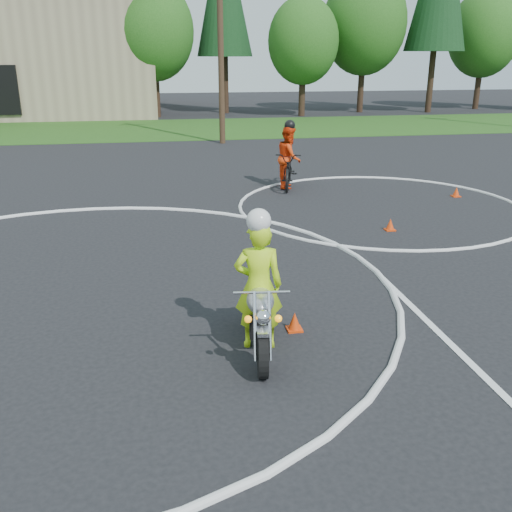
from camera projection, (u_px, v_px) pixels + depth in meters
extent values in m
plane|color=black|center=(34.00, 380.00, 7.64)|extent=(120.00, 120.00, 0.00)
cube|color=#1E4714|center=(124.00, 130.00, 32.71)|extent=(120.00, 10.00, 0.02)
torus|color=silver|center=(65.00, 293.00, 10.43)|extent=(12.12, 12.12, 0.12)
torus|color=silver|center=(379.00, 206.00, 16.36)|extent=(8.10, 8.10, 0.10)
cylinder|color=black|center=(263.00, 354.00, 7.64)|extent=(0.21, 0.67, 0.65)
cylinder|color=black|center=(257.00, 307.00, 9.08)|extent=(0.21, 0.67, 0.65)
cube|color=black|center=(259.00, 320.00, 8.37)|extent=(0.38, 0.63, 0.33)
ellipsoid|color=#B2B2B7|center=(260.00, 300.00, 8.03)|extent=(0.48, 0.74, 0.31)
cube|color=black|center=(258.00, 288.00, 8.56)|extent=(0.36, 0.68, 0.11)
cylinder|color=white|center=(255.00, 326.00, 7.59)|extent=(0.10, 0.39, 0.88)
cylinder|color=white|center=(270.00, 326.00, 7.60)|extent=(0.10, 0.39, 0.88)
cube|color=white|center=(263.00, 332.00, 7.50)|extent=(0.18, 0.26, 0.05)
cylinder|color=silver|center=(262.00, 292.00, 7.63)|extent=(0.76, 0.13, 0.04)
sphere|color=white|center=(263.00, 317.00, 7.34)|extent=(0.20, 0.20, 0.20)
sphere|color=orange|center=(248.00, 319.00, 7.36)|extent=(0.10, 0.10, 0.10)
sphere|color=#FF9A0C|center=(278.00, 319.00, 7.38)|extent=(0.10, 0.10, 0.10)
cylinder|color=silver|center=(269.00, 314.00, 8.83)|extent=(0.19, 0.88, 0.09)
imported|color=#BBED18|center=(258.00, 286.00, 8.24)|extent=(0.76, 0.55, 1.93)
sphere|color=silver|center=(259.00, 221.00, 7.86)|extent=(0.35, 0.35, 0.35)
imported|color=black|center=(289.00, 169.00, 18.48)|extent=(1.36, 2.39, 1.19)
imported|color=red|center=(289.00, 157.00, 18.34)|extent=(0.98, 1.12, 1.98)
sphere|color=black|center=(290.00, 125.00, 18.00)|extent=(0.34, 0.34, 0.34)
cone|color=red|center=(456.00, 192.00, 17.42)|extent=(0.22, 0.22, 0.30)
cube|color=red|center=(456.00, 196.00, 17.47)|extent=(0.24, 0.24, 0.03)
cone|color=red|center=(295.00, 321.00, 8.98)|extent=(0.22, 0.22, 0.30)
cube|color=red|center=(294.00, 329.00, 9.02)|extent=(0.24, 0.24, 0.03)
cone|color=red|center=(390.00, 224.00, 14.09)|extent=(0.22, 0.22, 0.30)
cube|color=red|center=(390.00, 230.00, 14.13)|extent=(0.24, 0.24, 0.03)
cylinder|color=#382619|center=(157.00, 93.00, 38.99)|extent=(0.44, 0.44, 3.24)
ellipsoid|color=#1E5116|center=(153.00, 31.00, 37.67)|extent=(5.40, 5.40, 6.48)
cylinder|color=#382619|center=(225.00, 85.00, 41.53)|extent=(0.44, 0.44, 3.96)
cylinder|color=#382619|center=(302.00, 95.00, 39.73)|extent=(0.44, 0.44, 2.88)
ellipsoid|color=#1E5116|center=(303.00, 41.00, 38.55)|extent=(4.80, 4.80, 5.76)
cylinder|color=#382619|center=(361.00, 87.00, 42.27)|extent=(0.44, 0.44, 3.60)
ellipsoid|color=#1E5116|center=(365.00, 23.00, 40.80)|extent=(6.00, 6.00, 7.20)
cylinder|color=#382619|center=(430.00, 82.00, 42.03)|extent=(0.44, 0.44, 4.32)
cylinder|color=#382619|center=(478.00, 88.00, 44.87)|extent=(0.44, 0.44, 3.24)
ellipsoid|color=#1E5116|center=(484.00, 34.00, 43.55)|extent=(5.40, 5.40, 6.48)
cylinder|color=#382619|center=(98.00, 95.00, 39.34)|extent=(0.44, 0.44, 2.88)
ellipsoid|color=#1E5116|center=(93.00, 41.00, 38.16)|extent=(4.80, 4.80, 5.76)
cylinder|color=#473321|center=(220.00, 34.00, 26.27)|extent=(0.28, 0.28, 10.00)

